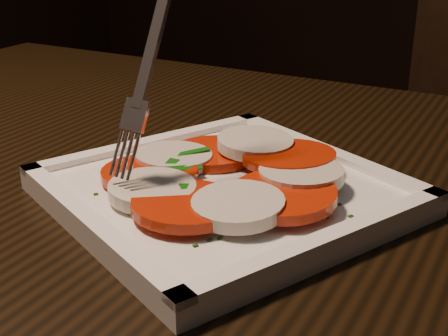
# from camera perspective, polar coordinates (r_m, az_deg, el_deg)

# --- Properties ---
(table) EXTENTS (1.26, 0.89, 0.75)m
(table) POSITION_cam_1_polar(r_m,az_deg,el_deg) (0.58, -1.69, -10.96)
(table) COLOR black
(table) RESTS_ON ground
(plate) EXTENTS (0.32, 0.32, 0.01)m
(plate) POSITION_cam_1_polar(r_m,az_deg,el_deg) (0.51, -0.00, -2.35)
(plate) COLOR white
(plate) RESTS_ON table
(caprese_salad) EXTENTS (0.21, 0.21, 0.02)m
(caprese_salad) POSITION_cam_1_polar(r_m,az_deg,el_deg) (0.50, -0.01, -0.55)
(caprese_salad) COLOR #BF1B04
(caprese_salad) RESTS_ON plate
(fork) EXTENTS (0.04, 0.09, 0.18)m
(fork) POSITION_cam_1_polar(r_m,az_deg,el_deg) (0.48, -5.71, 10.95)
(fork) COLOR white
(fork) RESTS_ON caprese_salad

